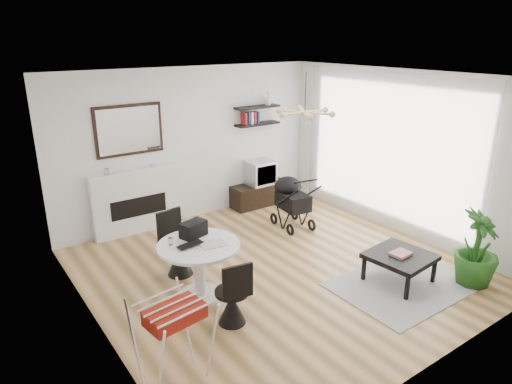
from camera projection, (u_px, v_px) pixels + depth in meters
floor at (277, 269)px, 6.56m from camera, size 5.00×5.00×0.00m
ceiling at (280, 77)px, 5.68m from camera, size 5.00×5.00×0.00m
wall_back at (191, 145)px, 8.04m from camera, size 5.00×0.00×5.00m
wall_left at (89, 222)px, 4.75m from camera, size 0.00×5.00×5.00m
wall_right at (398, 153)px, 7.48m from camera, size 0.00×5.00×5.00m
sheer_curtain at (384, 152)px, 7.58m from camera, size 0.04×3.60×2.60m
fireplace at (136, 194)px, 7.60m from camera, size 1.50×0.17×2.16m
shelf_lower at (257, 124)px, 8.60m from camera, size 0.90×0.25×0.04m
shelf_upper at (257, 107)px, 8.49m from camera, size 0.90×0.25×0.04m
pendant_lamp at (305, 112)px, 6.47m from camera, size 0.90×0.90×0.10m
tv_console at (260, 194)px, 8.98m from camera, size 1.17×0.41×0.44m
crt_tv at (260, 172)px, 8.84m from camera, size 0.52×0.46×0.46m
dining_table at (199, 263)px, 5.70m from camera, size 1.03×1.03×0.75m
laptop at (193, 246)px, 5.52m from camera, size 0.37×0.27×0.03m
black_bag at (193, 229)px, 5.80m from camera, size 0.37×0.28×0.20m
newspaper at (213, 244)px, 5.62m from camera, size 0.33×0.29×0.01m
drinking_glass at (171, 241)px, 5.59m from camera, size 0.06×0.06×0.09m
chair_far at (179, 255)px, 6.35m from camera, size 0.45×0.47×0.91m
chair_near at (232, 304)px, 5.25m from camera, size 0.41×0.42×0.83m
drying_rack at (174, 342)px, 4.26m from camera, size 0.67×0.64×0.90m
stroller at (291, 203)px, 7.93m from camera, size 0.58×0.83×0.97m
rug at (403, 285)px, 6.15m from camera, size 1.84×1.33×0.01m
coffee_table at (400, 257)px, 6.12m from camera, size 0.84×0.84×0.40m
magazines at (401, 254)px, 6.08m from camera, size 0.28×0.22×0.04m
potted_plant at (477, 249)px, 6.02m from camera, size 0.73×0.73×1.04m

